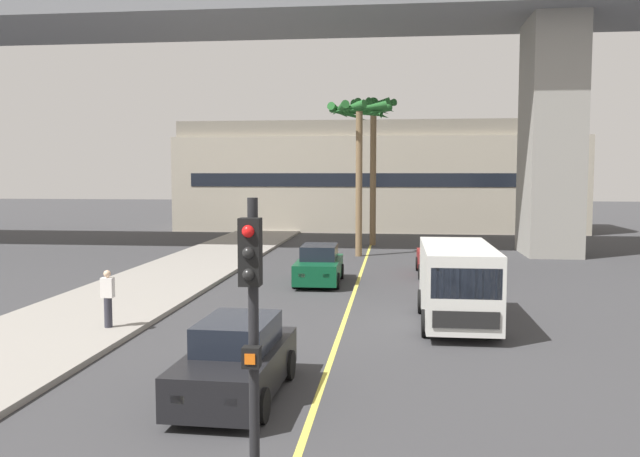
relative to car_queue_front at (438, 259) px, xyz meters
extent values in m
cube|color=gray|center=(-11.40, -14.08, -0.65)|extent=(4.80, 80.00, 0.15)
cube|color=#DBCC4C|center=(-3.40, -6.08, -0.72)|extent=(0.14, 56.00, 0.01)
cube|color=slate|center=(-3.40, 8.26, 13.26)|extent=(82.47, 8.00, 2.40)
cube|color=gray|center=(6.51, 8.26, 5.67)|extent=(2.80, 4.40, 12.78)
cube|color=#BCB29E|center=(-3.40, 23.75, 2.89)|extent=(31.01, 8.00, 7.22)
cube|color=gray|center=(-3.40, 23.75, 7.10)|extent=(30.39, 7.20, 1.20)
cube|color=black|center=(-3.40, 19.73, 3.25)|extent=(27.91, 0.04, 1.00)
cube|color=maroon|center=(0.00, -0.03, -0.14)|extent=(1.75, 4.12, 0.80)
cube|color=black|center=(0.00, 0.12, 0.54)|extent=(1.42, 2.07, 0.60)
cube|color=#F2EDCC|center=(0.49, -2.04, -0.09)|extent=(0.24, 0.08, 0.14)
cube|color=#F2EDCC|center=(-0.44, -2.05, -0.09)|extent=(0.24, 0.08, 0.14)
cylinder|color=black|center=(0.82, -1.29, -0.40)|extent=(0.23, 0.64, 0.64)
cylinder|color=black|center=(-0.79, -1.31, -0.40)|extent=(0.23, 0.64, 0.64)
cylinder|color=black|center=(0.79, 1.25, -0.40)|extent=(0.23, 0.64, 0.64)
cylinder|color=black|center=(-0.82, 1.23, -0.40)|extent=(0.23, 0.64, 0.64)
cube|color=black|center=(-5.02, -16.62, -0.14)|extent=(1.83, 4.15, 0.80)
cube|color=black|center=(-5.02, -16.47, 0.54)|extent=(1.46, 2.09, 0.60)
cube|color=#F2EDCC|center=(-4.62, -18.65, -0.09)|extent=(0.24, 0.09, 0.14)
cube|color=#F2EDCC|center=(-5.56, -18.62, -0.09)|extent=(0.24, 0.09, 0.14)
cylinder|color=black|center=(-4.26, -17.92, -0.40)|extent=(0.24, 0.65, 0.64)
cylinder|color=black|center=(-5.87, -17.87, -0.40)|extent=(0.24, 0.65, 0.64)
cylinder|color=black|center=(-4.18, -15.38, -0.40)|extent=(0.24, 0.65, 0.64)
cylinder|color=black|center=(-5.79, -15.33, -0.40)|extent=(0.24, 0.65, 0.64)
cube|color=#0C4728|center=(-4.95, -2.79, -0.14)|extent=(1.78, 4.13, 0.80)
cube|color=black|center=(-4.95, -2.64, 0.54)|extent=(1.43, 2.08, 0.60)
cube|color=#F2EDCC|center=(-4.45, -4.79, -0.09)|extent=(0.24, 0.08, 0.14)
cube|color=#F2EDCC|center=(-5.38, -4.81, -0.09)|extent=(0.24, 0.08, 0.14)
cylinder|color=black|center=(-4.12, -4.05, -0.40)|extent=(0.23, 0.64, 0.64)
cylinder|color=black|center=(-5.74, -4.08, -0.40)|extent=(0.23, 0.64, 0.64)
cylinder|color=black|center=(-4.17, -1.51, -0.40)|extent=(0.23, 0.64, 0.64)
cylinder|color=black|center=(-5.78, -1.53, -0.40)|extent=(0.23, 0.64, 0.64)
cube|color=silver|center=(-0.07, -9.69, 0.59)|extent=(2.01, 5.20, 2.10)
cube|color=black|center=(-0.07, -12.25, 0.94)|extent=(1.80, 0.08, 0.80)
cube|color=black|center=(-0.07, -12.31, 0.01)|extent=(1.70, 0.06, 0.44)
cylinder|color=black|center=(0.88, -11.25, -0.34)|extent=(0.26, 0.76, 0.76)
cylinder|color=black|center=(-1.02, -11.25, -0.34)|extent=(0.26, 0.76, 0.76)
cylinder|color=black|center=(0.88, -8.13, -0.34)|extent=(0.26, 0.76, 0.76)
cylinder|color=black|center=(-1.02, -8.13, -0.34)|extent=(0.26, 0.76, 0.76)
cylinder|color=black|center=(-3.50, -21.97, 1.38)|extent=(0.12, 0.12, 4.20)
cube|color=black|center=(-3.50, -22.11, 2.88)|extent=(0.24, 0.20, 0.76)
sphere|color=red|center=(-3.50, -22.21, 3.12)|extent=(0.14, 0.14, 0.14)
sphere|color=black|center=(-3.50, -22.21, 2.88)|extent=(0.14, 0.14, 0.14)
sphere|color=black|center=(-3.50, -22.21, 2.64)|extent=(0.14, 0.14, 0.14)
cube|color=black|center=(-3.50, -22.09, 1.68)|extent=(0.20, 0.16, 0.24)
cube|color=orange|center=(-3.50, -22.17, 1.68)|extent=(0.12, 0.03, 0.12)
cylinder|color=brown|center=(-3.84, 6.27, 3.20)|extent=(0.36, 0.36, 7.84)
sphere|color=#236028|center=(-3.84, 6.27, 7.27)|extent=(0.60, 0.60, 0.60)
cone|color=#236028|center=(-2.70, 6.32, 6.90)|extent=(0.54, 2.32, 1.12)
cone|color=#236028|center=(-2.94, 6.97, 6.95)|extent=(1.77, 2.10, 1.03)
cone|color=#236028|center=(-3.50, 7.36, 7.03)|extent=(2.35, 1.12, 0.90)
cone|color=#236028|center=(-4.45, 7.24, 6.96)|extent=(2.20, 1.60, 1.01)
cone|color=#236028|center=(-4.92, 6.65, 7.05)|extent=(1.20, 2.34, 0.87)
cone|color=#236028|center=(-4.90, 5.84, 7.09)|extent=(1.29, 2.32, 0.78)
cone|color=#236028|center=(-4.45, 5.31, 7.09)|extent=(2.20, 1.61, 0.79)
cone|color=#236028|center=(-3.51, 5.18, 7.08)|extent=(2.35, 1.10, 0.81)
cone|color=#236028|center=(-2.90, 5.63, 6.97)|extent=(1.67, 2.16, 1.00)
cylinder|color=brown|center=(-3.28, 11.90, 3.61)|extent=(0.38, 0.38, 8.66)
sphere|color=#236028|center=(-3.28, 11.90, 8.09)|extent=(0.60, 0.60, 0.60)
cone|color=#236028|center=(-2.37, 11.95, 7.83)|extent=(0.53, 1.89, 0.92)
cone|color=#236028|center=(-2.59, 12.49, 7.78)|extent=(1.55, 1.71, 1.00)
cone|color=#236028|center=(-3.22, 12.81, 7.76)|extent=(1.89, 0.57, 1.03)
cone|color=#236028|center=(-3.96, 12.51, 7.82)|extent=(1.57, 1.69, 0.93)
cone|color=#236028|center=(-4.19, 11.90, 7.80)|extent=(0.44, 1.87, 0.96)
cone|color=#236028|center=(-4.00, 11.34, 7.72)|extent=(1.50, 1.73, 1.08)
cone|color=#236028|center=(-3.17, 11.00, 7.89)|extent=(1.92, 0.67, 0.82)
cone|color=#236028|center=(-2.59, 11.30, 7.87)|extent=(1.56, 1.71, 0.84)
cylinder|color=#2D2D38|center=(-9.89, -11.75, -0.15)|extent=(0.22, 0.22, 0.85)
cube|color=white|center=(-9.89, -11.75, 0.56)|extent=(0.34, 0.22, 0.56)
sphere|color=beige|center=(-9.89, -11.75, 0.95)|extent=(0.20, 0.20, 0.20)
camera|label=1|loc=(-1.89, -29.29, 3.76)|focal=37.20mm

